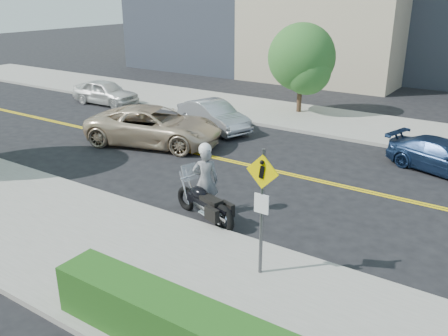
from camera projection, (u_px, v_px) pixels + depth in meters
ground_plane at (245, 164)px, 18.08m from camera, size 120.00×120.00×0.00m
sidewalk_near at (95, 246)px, 12.21m from camera, size 60.00×5.00×0.15m
sidewalk_far at (322, 120)px, 23.90m from camera, size 60.00×5.00×0.15m
pedestrian_sign at (262, 201)px, 10.30m from camera, size 0.78×0.08×3.00m
motorcyclist at (205, 179)px, 13.80m from camera, size 0.90×0.83×2.19m
motorcycle at (204, 196)px, 13.51m from camera, size 2.58×1.44×1.50m
suv at (154, 126)px, 20.18m from camera, size 6.29×4.16×1.61m
parked_car_white at (106, 92)px, 27.29m from camera, size 4.16×1.81×1.40m
parked_car_silver at (213, 116)px, 22.26m from camera, size 4.42×2.75×1.38m
parked_car_blue at (443, 157)px, 17.12m from camera, size 4.38×2.75×1.18m
tree_far_a at (302, 57)px, 24.24m from camera, size 3.46×3.46×4.73m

